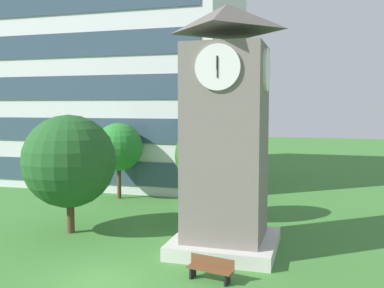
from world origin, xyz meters
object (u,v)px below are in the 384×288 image
object	(u,v)px
clock_tower	(226,142)
park_bench	(210,269)
tree_near_tower	(69,161)
tree_by_building	(208,156)
tree_streetside	(119,147)

from	to	relation	value
clock_tower	park_bench	world-z (taller)	clock_tower
tree_near_tower	tree_by_building	world-z (taller)	tree_near_tower
clock_tower	park_bench	distance (m)	5.77
park_bench	tree_streetside	distance (m)	16.09
clock_tower	tree_streetside	bearing A→B (deg)	137.40
tree_by_building	tree_streetside	bearing A→B (deg)	151.44
clock_tower	tree_streetside	xyz separation A→B (m)	(-9.55, 8.78, -1.26)
tree_near_tower	park_bench	bearing A→B (deg)	-25.40
park_bench	tree_near_tower	xyz separation A→B (m)	(-8.46, 4.02, 3.30)
tree_by_building	clock_tower	bearing A→B (deg)	-67.12
tree_by_building	park_bench	bearing A→B (deg)	-75.48
park_bench	tree_near_tower	size ratio (longest dim) A/B	0.30
tree_by_building	tree_streetside	xyz separation A→B (m)	(-7.59, 4.13, -0.06)
tree_near_tower	tree_streetside	bearing A→B (deg)	98.59
tree_near_tower	tree_streetside	size ratio (longest dim) A/B	1.14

